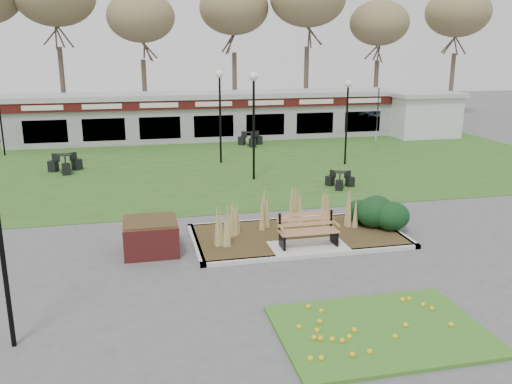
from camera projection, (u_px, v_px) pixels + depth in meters
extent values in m
plane|color=#515154|center=(310.00, 252.00, 15.41)|extent=(100.00, 100.00, 0.00)
cube|color=#29561B|center=(234.00, 165.00, 26.71)|extent=(34.00, 16.00, 0.02)
cube|color=#25661D|center=(380.00, 330.00, 11.07)|extent=(4.20, 3.00, 0.08)
cube|color=#332914|center=(298.00, 236.00, 16.52)|extent=(6.22, 3.22, 0.12)
cube|color=#B7B7B2|center=(315.00, 255.00, 15.01)|extent=(6.40, 0.18, 0.12)
cube|color=#B7B7B2|center=(283.00, 220.00, 18.04)|extent=(6.40, 0.18, 0.12)
cube|color=#B7B7B2|center=(196.00, 244.00, 15.86)|extent=(0.18, 3.40, 0.12)
cube|color=#B7B7B2|center=(391.00, 229.00, 17.19)|extent=(0.18, 3.40, 0.12)
cube|color=#B7B7B2|center=(308.00, 248.00, 15.53)|extent=(2.20, 1.20, 0.13)
cone|color=tan|center=(234.00, 216.00, 16.33)|extent=(0.36, 0.36, 1.15)
cone|color=tan|center=(263.00, 210.00, 16.92)|extent=(0.36, 0.36, 1.15)
cone|color=tan|center=(295.00, 206.00, 17.34)|extent=(0.36, 0.36, 1.15)
cone|color=tan|center=(324.00, 206.00, 17.35)|extent=(0.36, 0.36, 1.15)
cone|color=tan|center=(352.00, 208.00, 17.14)|extent=(0.36, 0.36, 1.15)
cone|color=tan|center=(222.00, 226.00, 15.47)|extent=(0.36, 0.36, 1.15)
ellipsoid|color=black|center=(375.00, 212.00, 17.13)|extent=(1.21, 1.10, 0.99)
ellipsoid|color=black|center=(392.00, 216.00, 16.85)|extent=(1.10, 1.00, 0.90)
ellipsoid|color=black|center=(377.00, 209.00, 17.68)|extent=(1.06, 0.96, 0.86)
ellipsoid|color=black|center=(359.00, 211.00, 17.56)|extent=(0.92, 0.84, 0.76)
cube|color=#9E6C47|center=(309.00, 231.00, 15.41)|extent=(1.70, 0.57, 0.04)
cube|color=#9E6C47|center=(306.00, 219.00, 15.62)|extent=(1.70, 0.13, 0.44)
cube|color=black|center=(282.00, 241.00, 15.30)|extent=(0.06, 0.55, 0.42)
cube|color=black|center=(334.00, 237.00, 15.63)|extent=(0.06, 0.55, 0.42)
cube|color=black|center=(280.00, 222.00, 15.46)|extent=(0.06, 0.06, 0.50)
cube|color=black|center=(331.00, 218.00, 15.79)|extent=(0.06, 0.06, 0.50)
cube|color=#9E6C47|center=(281.00, 228.00, 15.16)|extent=(0.05, 0.50, 0.04)
cube|color=#9E6C47|center=(336.00, 224.00, 15.51)|extent=(0.05, 0.50, 0.04)
cube|color=maroon|center=(151.00, 237.00, 15.30)|extent=(1.50, 1.50, 0.90)
cube|color=#332914|center=(150.00, 221.00, 15.18)|extent=(1.40, 1.40, 0.06)
cube|color=gray|center=(210.00, 118.00, 33.91)|extent=(24.00, 3.00, 2.60)
cube|color=#420F0E|center=(214.00, 104.00, 32.17)|extent=(24.00, 0.18, 0.55)
cube|color=#BBBCC0|center=(210.00, 95.00, 33.53)|extent=(24.60, 3.40, 0.30)
cube|color=silver|center=(214.00, 104.00, 32.07)|extent=(22.00, 0.02, 0.28)
cube|color=black|center=(214.00, 126.00, 32.62)|extent=(22.00, 0.10, 1.30)
cube|color=silver|center=(422.00, 116.00, 34.89)|extent=(4.00, 3.00, 2.60)
cube|color=#BBBCC0|center=(424.00, 94.00, 34.53)|extent=(4.40, 3.40, 0.25)
cylinder|color=#47382B|center=(71.00, 90.00, 39.19)|extent=(0.36, 0.36, 5.17)
ellipsoid|color=brown|center=(64.00, 6.00, 37.68)|extent=(5.24, 5.24, 3.93)
cylinder|color=#47382B|center=(155.00, 89.00, 40.47)|extent=(0.36, 0.36, 5.17)
ellipsoid|color=brown|center=(151.00, 7.00, 38.95)|extent=(5.24, 5.24, 3.93)
cylinder|color=#47382B|center=(234.00, 87.00, 41.74)|extent=(0.36, 0.36, 5.17)
ellipsoid|color=brown|center=(233.00, 8.00, 40.23)|extent=(5.24, 5.24, 3.93)
cylinder|color=#47382B|center=(308.00, 86.00, 43.02)|extent=(0.36, 0.36, 5.17)
ellipsoid|color=brown|center=(310.00, 9.00, 41.51)|extent=(5.24, 5.24, 3.93)
cylinder|color=#47382B|center=(378.00, 85.00, 44.30)|extent=(0.36, 0.36, 5.17)
ellipsoid|color=brown|center=(382.00, 10.00, 42.78)|extent=(5.24, 5.24, 3.93)
cylinder|color=#47382B|center=(444.00, 84.00, 45.57)|extent=(0.36, 0.36, 5.17)
ellipsoid|color=brown|center=(450.00, 11.00, 44.06)|extent=(5.24, 5.24, 3.93)
cylinder|color=black|center=(2.00, 253.00, 10.07)|extent=(0.10, 0.10, 3.88)
cylinder|color=black|center=(220.00, 121.00, 26.61)|extent=(0.10, 0.10, 4.20)
sphere|color=white|center=(219.00, 74.00, 26.02)|extent=(0.38, 0.38, 0.38)
cylinder|color=black|center=(254.00, 131.00, 23.19)|extent=(0.11, 0.11, 4.26)
sphere|color=white|center=(254.00, 77.00, 22.59)|extent=(0.38, 0.38, 0.38)
cylinder|color=black|center=(346.00, 127.00, 26.26)|extent=(0.09, 0.09, 3.78)
sphere|color=white|center=(348.00, 84.00, 25.73)|extent=(0.34, 0.34, 0.34)
cylinder|color=black|center=(1.00, 122.00, 28.49)|extent=(0.09, 0.09, 3.65)
cylinder|color=black|center=(66.00, 172.00, 25.11)|extent=(0.49, 0.49, 0.03)
cylinder|color=black|center=(65.00, 163.00, 25.01)|extent=(0.06, 0.06, 0.80)
cylinder|color=black|center=(64.00, 155.00, 24.90)|extent=(0.66, 0.66, 0.03)
cube|color=black|center=(77.00, 164.00, 25.51)|extent=(0.53, 0.53, 0.51)
cube|color=black|center=(53.00, 166.00, 25.13)|extent=(0.49, 0.49, 0.51)
cube|color=black|center=(66.00, 169.00, 24.51)|extent=(0.43, 0.43, 0.51)
cylinder|color=black|center=(339.00, 187.00, 22.39)|extent=(0.38, 0.38, 0.03)
cylinder|color=black|center=(340.00, 180.00, 22.31)|extent=(0.04, 0.04, 0.63)
cylinder|color=black|center=(340.00, 172.00, 22.23)|extent=(0.52, 0.52, 0.02)
cube|color=black|center=(350.00, 182.00, 22.49)|extent=(0.33, 0.33, 0.40)
cube|color=black|center=(330.00, 181.00, 22.64)|extent=(0.41, 0.41, 0.40)
cube|color=black|center=(339.00, 185.00, 21.89)|extent=(0.39, 0.39, 0.40)
cylinder|color=black|center=(251.00, 145.00, 31.83)|extent=(0.46, 0.46, 0.03)
cylinder|color=black|center=(251.00, 139.00, 31.73)|extent=(0.05, 0.05, 0.76)
cylinder|color=black|center=(251.00, 132.00, 31.63)|extent=(0.63, 0.63, 0.03)
cube|color=black|center=(258.00, 140.00, 32.12)|extent=(0.48, 0.48, 0.48)
cube|color=black|center=(242.00, 141.00, 31.96)|extent=(0.50, 0.50, 0.48)
cube|color=black|center=(252.00, 143.00, 31.22)|extent=(0.38, 0.38, 0.48)
cylinder|color=black|center=(376.00, 134.00, 29.07)|extent=(0.06, 0.06, 2.20)
imported|color=#335FB5|center=(377.00, 126.00, 28.95)|extent=(2.32, 2.35, 1.79)
imported|color=black|center=(24.00, 126.00, 33.91)|extent=(5.16, 2.61, 1.62)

